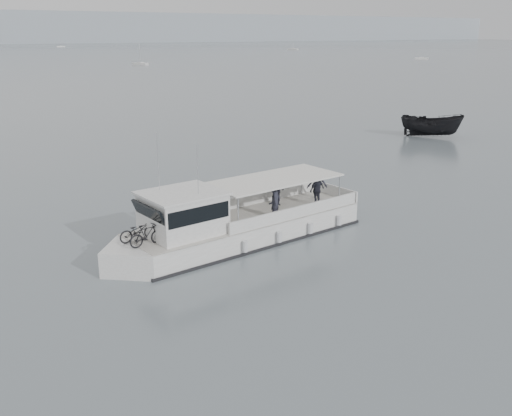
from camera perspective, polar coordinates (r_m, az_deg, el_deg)
ground at (r=32.39m, az=4.74°, el=-1.34°), size 1400.00×1400.00×0.00m
tour_boat at (r=28.52m, az=-2.86°, el=-1.77°), size 14.70×4.79×6.11m
dark_motorboat at (r=61.07m, az=17.14°, el=7.90°), size 5.74×6.15×2.37m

